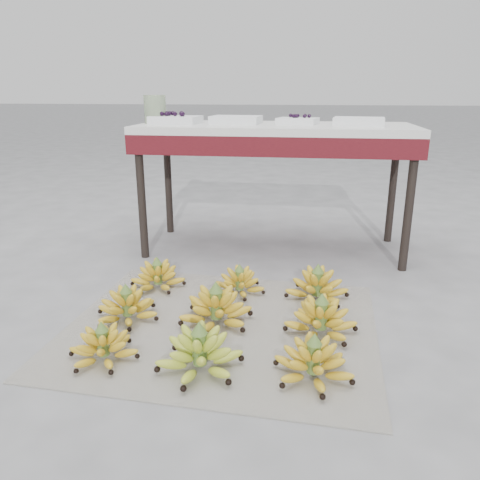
# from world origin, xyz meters

# --- Properties ---
(ground) EXTENTS (60.00, 60.00, 0.00)m
(ground) POSITION_xyz_m (0.00, 0.00, 0.00)
(ground) COLOR slate
(ground) RESTS_ON ground
(newspaper_mat) EXTENTS (1.30, 1.11, 0.01)m
(newspaper_mat) POSITION_xyz_m (-0.01, -0.00, 0.00)
(newspaper_mat) COLOR silver
(newspaper_mat) RESTS_ON ground
(bunch_front_left) EXTENTS (0.30, 0.30, 0.15)m
(bunch_front_left) POSITION_xyz_m (-0.38, -0.31, 0.06)
(bunch_front_left) COLOR yellow
(bunch_front_left) RESTS_ON newspaper_mat
(bunch_front_center) EXTENTS (0.38, 0.38, 0.18)m
(bunch_front_center) POSITION_xyz_m (-0.03, -0.32, 0.07)
(bunch_front_center) COLOR #8DAE37
(bunch_front_center) RESTS_ON newspaper_mat
(bunch_front_right) EXTENTS (0.36, 0.36, 0.17)m
(bunch_front_right) POSITION_xyz_m (0.36, -0.31, 0.06)
(bunch_front_right) COLOR yellow
(bunch_front_right) RESTS_ON newspaper_mat
(bunch_mid_left) EXTENTS (0.31, 0.31, 0.16)m
(bunch_mid_left) POSITION_xyz_m (-0.41, 0.00, 0.06)
(bunch_mid_left) COLOR yellow
(bunch_mid_left) RESTS_ON newspaper_mat
(bunch_mid_center) EXTENTS (0.41, 0.41, 0.19)m
(bunch_mid_center) POSITION_xyz_m (-0.04, 0.02, 0.07)
(bunch_mid_center) COLOR yellow
(bunch_mid_center) RESTS_ON newspaper_mat
(bunch_mid_right) EXTENTS (0.29, 0.29, 0.17)m
(bunch_mid_right) POSITION_xyz_m (0.39, -0.00, 0.07)
(bunch_mid_right) COLOR yellow
(bunch_mid_right) RESTS_ON newspaper_mat
(bunch_back_left) EXTENTS (0.33, 0.33, 0.16)m
(bunch_back_left) POSITION_xyz_m (-0.39, 0.35, 0.06)
(bunch_back_left) COLOR yellow
(bunch_back_left) RESTS_ON newspaper_mat
(bunch_back_center) EXTENTS (0.31, 0.31, 0.15)m
(bunch_back_center) POSITION_xyz_m (0.02, 0.34, 0.06)
(bunch_back_center) COLOR yellow
(bunch_back_center) RESTS_ON newspaper_mat
(bunch_back_right) EXTENTS (0.29, 0.29, 0.18)m
(bunch_back_right) POSITION_xyz_m (0.38, 0.32, 0.07)
(bunch_back_right) COLOR yellow
(bunch_back_right) RESTS_ON newspaper_mat
(vendor_table) EXTENTS (1.56, 0.62, 0.75)m
(vendor_table) POSITION_xyz_m (0.12, 1.03, 0.66)
(vendor_table) COLOR black
(vendor_table) RESTS_ON ground
(tray_far_left) EXTENTS (0.29, 0.22, 0.07)m
(tray_far_left) POSITION_xyz_m (-0.45, 1.00, 0.77)
(tray_far_left) COLOR silver
(tray_far_left) RESTS_ON vendor_table
(tray_left) EXTENTS (0.29, 0.22, 0.04)m
(tray_left) POSITION_xyz_m (-0.11, 1.05, 0.77)
(tray_left) COLOR silver
(tray_left) RESTS_ON vendor_table
(tray_right) EXTENTS (0.25, 0.21, 0.06)m
(tray_right) POSITION_xyz_m (0.25, 1.06, 0.77)
(tray_right) COLOR silver
(tray_right) RESTS_ON vendor_table
(tray_far_right) EXTENTS (0.29, 0.23, 0.04)m
(tray_far_right) POSITION_xyz_m (0.58, 1.01, 0.77)
(tray_far_right) COLOR silver
(tray_far_right) RESTS_ON vendor_table
(glass_jar) EXTENTS (0.13, 0.13, 0.16)m
(glass_jar) POSITION_xyz_m (-0.58, 1.01, 0.83)
(glass_jar) COLOR beige
(glass_jar) RESTS_ON vendor_table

